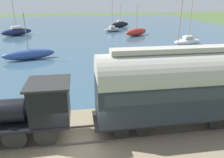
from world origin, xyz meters
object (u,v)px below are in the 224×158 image
(sailboat_black, at_px, (120,24))
(rowboat_off_pier, at_px, (129,75))
(sailboat_yellow, at_px, (176,62))
(passenger_coach, at_px, (178,85))
(sailboat_white, at_px, (188,41))
(sailboat_blue, at_px, (29,54))
(sailboat_gray, at_px, (112,29))
(sailboat_navy, at_px, (17,32))
(sailboat_red, at_px, (136,32))
(steam_locomotive, at_px, (25,109))

(sailboat_black, relative_size, rowboat_off_pier, 2.64)
(sailboat_yellow, bearing_deg, passenger_coach, 120.33)
(sailboat_white, distance_m, rowboat_off_pier, 18.73)
(sailboat_blue, height_order, sailboat_gray, sailboat_gray)
(sailboat_white, distance_m, sailboat_black, 24.23)
(sailboat_navy, height_order, sailboat_gray, sailboat_gray)
(rowboat_off_pier, bearing_deg, passenger_coach, 133.71)
(sailboat_gray, height_order, rowboat_off_pier, sailboat_gray)
(sailboat_red, distance_m, rowboat_off_pier, 24.73)
(sailboat_red, height_order, sailboat_gray, sailboat_gray)
(sailboat_white, bearing_deg, rowboat_off_pier, 126.08)
(sailboat_blue, relative_size, rowboat_off_pier, 3.04)
(steam_locomotive, bearing_deg, sailboat_gray, -14.96)
(sailboat_blue, bearing_deg, sailboat_yellow, -125.70)
(sailboat_white, xyz_separation_m, sailboat_black, (23.25, 6.79, 0.15))
(sailboat_blue, xyz_separation_m, rowboat_off_pier, (-8.44, -11.03, -0.39))
(sailboat_gray, bearing_deg, sailboat_blue, 136.87)
(sailboat_yellow, xyz_separation_m, sailboat_blue, (6.18, 16.81, -0.01))
(sailboat_black, height_order, sailboat_gray, sailboat_gray)
(sailboat_white, relative_size, sailboat_blue, 1.15)
(sailboat_red, relative_size, sailboat_white, 0.81)
(passenger_coach, relative_size, sailboat_blue, 1.41)
(sailboat_navy, relative_size, sailboat_black, 1.40)
(sailboat_yellow, height_order, sailboat_gray, sailboat_yellow)
(sailboat_black, bearing_deg, sailboat_red, 160.48)
(steam_locomotive, bearing_deg, sailboat_black, -16.43)
(sailboat_gray, bearing_deg, rowboat_off_pier, 164.51)
(sailboat_white, bearing_deg, sailboat_red, 20.06)
(sailboat_navy, height_order, sailboat_blue, sailboat_navy)
(sailboat_red, bearing_deg, sailboat_blue, 98.48)
(sailboat_navy, bearing_deg, passenger_coach, 171.95)
(passenger_coach, bearing_deg, sailboat_yellow, -24.79)
(sailboat_red, xyz_separation_m, sailboat_yellow, (-21.47, 1.19, -0.08))
(sailboat_red, bearing_deg, sailboat_white, 178.48)
(sailboat_black, relative_size, sailboat_gray, 0.65)
(steam_locomotive, distance_m, sailboat_red, 36.47)
(sailboat_white, relative_size, sailboat_yellow, 0.86)
(passenger_coach, relative_size, rowboat_off_pier, 4.28)
(passenger_coach, bearing_deg, sailboat_blue, 31.96)
(sailboat_red, bearing_deg, sailboat_gray, 2.02)
(sailboat_gray, bearing_deg, sailboat_black, -33.99)
(passenger_coach, relative_size, sailboat_white, 1.22)
(sailboat_white, bearing_deg, sailboat_gray, 21.41)
(sailboat_navy, relative_size, sailboat_white, 1.05)
(sailboat_yellow, relative_size, rowboat_off_pier, 4.08)
(sailboat_yellow, bearing_deg, sailboat_black, -35.47)
(passenger_coach, bearing_deg, sailboat_navy, 24.86)
(sailboat_red, bearing_deg, sailboat_navy, 48.67)
(sailboat_red, distance_m, sailboat_white, 11.79)
(sailboat_blue, bearing_deg, passenger_coach, -163.54)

